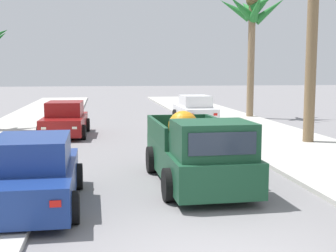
% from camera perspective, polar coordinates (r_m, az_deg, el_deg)
% --- Properties ---
extents(sidewalk_left, '(4.60, 60.00, 0.12)m').
position_cam_1_polar(sidewalk_left, '(18.94, -19.40, -2.11)').
color(sidewalk_left, '#B2AFA8').
rests_on(sidewalk_left, ground).
extents(sidewalk_right, '(4.60, 60.00, 0.12)m').
position_cam_1_polar(sidewalk_right, '(19.98, 13.00, -1.43)').
color(sidewalk_right, '#B2AFA8').
rests_on(sidewalk_right, ground).
extents(curb_left, '(0.16, 60.00, 0.10)m').
position_cam_1_polar(curb_left, '(18.80, -16.70, -2.10)').
color(curb_left, silver).
rests_on(curb_left, ground).
extents(curb_right, '(0.16, 60.00, 0.10)m').
position_cam_1_polar(curb_right, '(19.67, 10.56, -1.53)').
color(curb_right, silver).
rests_on(curb_right, ground).
extents(pickup_truck, '(2.30, 5.25, 1.84)m').
position_cam_1_polar(pickup_truck, '(11.62, 3.74, -3.55)').
color(pickup_truck, '#19472D').
rests_on(pickup_truck, ground).
extents(car_left_near, '(2.07, 4.28, 1.54)m').
position_cam_1_polar(car_left_near, '(25.68, 3.41, 2.04)').
color(car_left_near, silver).
rests_on(car_left_near, ground).
extents(car_right_near, '(2.15, 4.31, 1.54)m').
position_cam_1_polar(car_right_near, '(20.96, -12.85, 0.76)').
color(car_right_near, maroon).
rests_on(car_right_near, ground).
extents(car_left_mid, '(2.07, 4.28, 1.54)m').
position_cam_1_polar(car_left_mid, '(10.21, -16.65, -5.83)').
color(car_left_mid, navy).
rests_on(car_left_mid, ground).
extents(palm_tree_left_mid, '(4.14, 3.77, 7.49)m').
position_cam_1_polar(palm_tree_left_mid, '(28.49, 10.60, 13.19)').
color(palm_tree_left_mid, '#846B4C').
rests_on(palm_tree_left_mid, ground).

